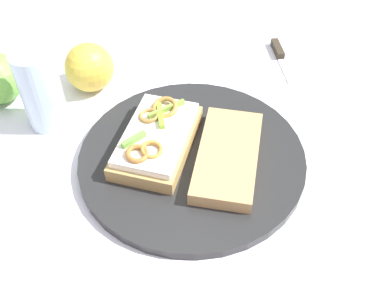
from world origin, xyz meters
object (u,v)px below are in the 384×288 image
Objects in this scene: bread_slice_side at (228,156)px; knife at (280,55)px; drinking_glass at (41,90)px; apple_0 at (89,67)px; plate at (192,157)px; sandwich at (157,138)px.

knife is at bearing -11.73° from bread_slice_side.
bread_slice_side is at bearing 23.42° from drinking_glass.
apple_0 is 0.10m from drinking_glass.
plate is at bearing -39.34° from knife.
bread_slice_side is at bearing -90.25° from sandwich.
knife is at bearing 100.86° from plate.
sandwich reaches higher than bread_slice_side.
plate is 2.53× the size of drinking_glass.
drinking_glass is (-0.17, -0.07, 0.03)m from sandwich.
apple_0 is at bearing 52.65° from sandwich.
drinking_glass is at bearing 83.56° from sandwich.
sandwich is 0.19m from drinking_glass.
plate is 0.30m from knife.
bread_slice_side is (0.05, 0.02, 0.02)m from plate.
bread_slice_side is 0.28m from apple_0.
sandwich is (-0.05, -0.02, 0.02)m from plate.
bread_slice_side reaches higher than plate.
drinking_glass reaches higher than plate.
drinking_glass reaches higher than apple_0.
sandwich is at bearing -48.26° from knife.
bread_slice_side is 0.29m from drinking_glass.
sandwich is 0.32m from knife.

